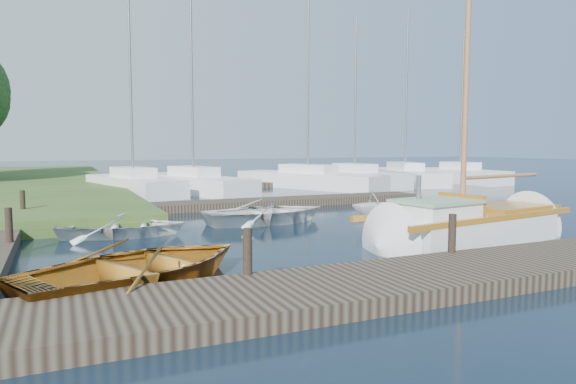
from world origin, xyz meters
name	(u,v)px	position (x,y,z in m)	size (l,w,h in m)	color
ground	(288,234)	(0.00, 0.00, 0.00)	(160.00, 160.00, 0.00)	black
near_dock	(425,278)	(0.00, -6.00, 0.15)	(18.00, 2.20, 0.30)	black
far_dock	(268,202)	(2.00, 6.50, 0.15)	(14.00, 1.60, 0.30)	black
pontoon	(328,182)	(10.00, 16.00, 0.15)	(30.00, 1.60, 0.30)	black
mooring_post_1	(248,251)	(-3.00, -5.00, 0.70)	(0.16, 0.16, 0.80)	black
mooring_post_2	(452,233)	(1.50, -5.00, 0.70)	(0.16, 0.16, 0.80)	black
mooring_post_4	(9,225)	(-7.00, 0.00, 0.70)	(0.16, 0.16, 0.80)	black
mooring_post_5	(23,203)	(-7.00, 5.00, 0.70)	(0.16, 0.16, 0.80)	black
sailboat	(471,229)	(3.89, -3.04, 0.34)	(7.37, 3.05, 9.83)	white
dinghy	(141,261)	(-4.63, -3.87, 0.45)	(3.13, 4.39, 0.91)	#865512
tender_a	(123,223)	(-4.34, 1.55, 0.35)	(2.44, 3.42, 0.71)	white
tender_c	(267,210)	(0.23, 2.22, 0.43)	(2.93, 4.11, 0.85)	white
tender_d	(375,201)	(4.58, 2.48, 0.49)	(1.62, 1.87, 0.99)	white
marina_boat_0	(133,183)	(-2.44, 14.06, 0.58)	(4.22, 8.27, 11.66)	white
marina_boat_1	(194,182)	(0.64, 13.82, 0.57)	(4.68, 9.38, 11.16)	white
marina_boat_3	(308,178)	(7.56, 14.02, 0.58)	(6.11, 9.86, 13.05)	white
marina_boat_4	(354,177)	(10.82, 14.08, 0.56)	(3.26, 8.17, 10.13)	white
marina_boat_5	(405,175)	(15.14, 14.76, 0.57)	(4.37, 9.22, 11.28)	white
marina_boat_6	(460,174)	(18.97, 13.78, 0.57)	(2.39, 7.18, 10.18)	white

